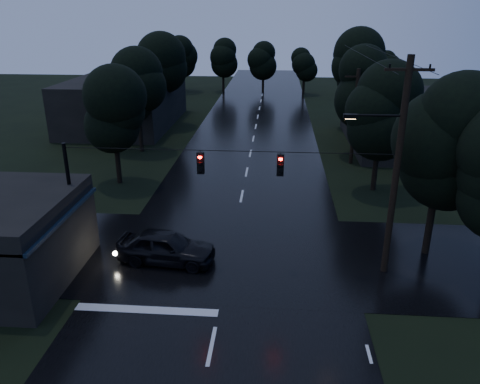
# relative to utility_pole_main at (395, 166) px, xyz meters

# --- Properties ---
(main_road) EXTENTS (12.00, 120.00, 0.02)m
(main_road) POSITION_rel_utility_pole_main_xyz_m (-7.41, 19.00, -5.26)
(main_road) COLOR black
(main_road) RESTS_ON ground
(cross_street) EXTENTS (60.00, 9.00, 0.02)m
(cross_street) POSITION_rel_utility_pole_main_xyz_m (-7.41, 1.00, -5.26)
(cross_street) COLOR black
(cross_street) RESTS_ON ground
(building_far_right) EXTENTS (10.00, 14.00, 4.40)m
(building_far_right) POSITION_rel_utility_pole_main_xyz_m (6.59, 23.00, -3.06)
(building_far_right) COLOR black
(building_far_right) RESTS_ON ground
(building_far_left) EXTENTS (10.00, 16.00, 5.00)m
(building_far_left) POSITION_rel_utility_pole_main_xyz_m (-21.41, 29.00, -2.76)
(building_far_left) COLOR black
(building_far_left) RESTS_ON ground
(utility_pole_main) EXTENTS (3.50, 0.30, 10.00)m
(utility_pole_main) POSITION_rel_utility_pole_main_xyz_m (0.00, 0.00, 0.00)
(utility_pole_main) COLOR black
(utility_pole_main) RESTS_ON ground
(utility_pole_far) EXTENTS (2.00, 0.30, 7.50)m
(utility_pole_far) POSITION_rel_utility_pole_main_xyz_m (0.89, 17.00, -1.38)
(utility_pole_far) COLOR black
(utility_pole_far) RESTS_ON ground
(anchor_pole_left) EXTENTS (0.18, 0.18, 6.00)m
(anchor_pole_left) POSITION_rel_utility_pole_main_xyz_m (-14.91, 0.00, -2.26)
(anchor_pole_left) COLOR black
(anchor_pole_left) RESTS_ON ground
(span_signals) EXTENTS (15.00, 0.37, 1.12)m
(span_signals) POSITION_rel_utility_pole_main_xyz_m (-6.85, -0.01, -0.01)
(span_signals) COLOR black
(span_signals) RESTS_ON ground
(tree_corner_near) EXTENTS (4.48, 4.48, 9.44)m
(tree_corner_near) POSITION_rel_utility_pole_main_xyz_m (2.59, 2.00, 0.74)
(tree_corner_near) COLOR black
(tree_corner_near) RESTS_ON ground
(tree_left_a) EXTENTS (3.92, 3.92, 8.26)m
(tree_left_a) POSITION_rel_utility_pole_main_xyz_m (-16.41, 11.00, -0.02)
(tree_left_a) COLOR black
(tree_left_a) RESTS_ON ground
(tree_left_b) EXTENTS (4.20, 4.20, 8.85)m
(tree_left_b) POSITION_rel_utility_pole_main_xyz_m (-17.01, 19.00, 0.36)
(tree_left_b) COLOR black
(tree_left_b) RESTS_ON ground
(tree_left_c) EXTENTS (4.48, 4.48, 9.44)m
(tree_left_c) POSITION_rel_utility_pole_main_xyz_m (-17.61, 29.00, 0.74)
(tree_left_c) COLOR black
(tree_left_c) RESTS_ON ground
(tree_right_a) EXTENTS (4.20, 4.20, 8.85)m
(tree_right_a) POSITION_rel_utility_pole_main_xyz_m (1.59, 11.00, 0.36)
(tree_right_a) COLOR black
(tree_right_a) RESTS_ON ground
(tree_right_b) EXTENTS (4.48, 4.48, 9.44)m
(tree_right_b) POSITION_rel_utility_pole_main_xyz_m (2.19, 19.00, 0.74)
(tree_right_b) COLOR black
(tree_right_b) RESTS_ON ground
(tree_right_c) EXTENTS (4.76, 4.76, 10.03)m
(tree_right_c) POSITION_rel_utility_pole_main_xyz_m (2.79, 29.00, 1.11)
(tree_right_c) COLOR black
(tree_right_c) RESTS_ON ground
(car) EXTENTS (5.00, 2.44, 1.64)m
(car) POSITION_rel_utility_pole_main_xyz_m (-10.46, 0.06, -4.44)
(car) COLOR black
(car) RESTS_ON ground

